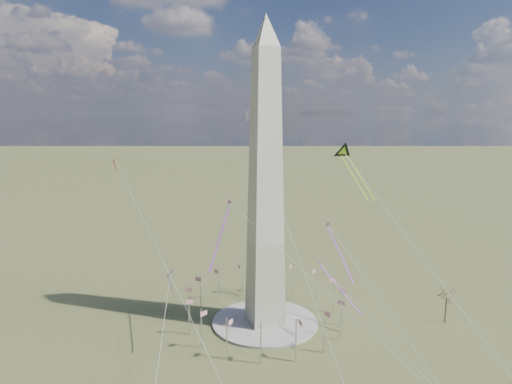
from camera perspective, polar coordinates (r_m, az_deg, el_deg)
name	(u,v)px	position (r m, az deg, el deg)	size (l,w,h in m)	color
ground	(265,323)	(162.16, 1.13, -16.04)	(2000.00, 2000.00, 0.00)	#4E5229
plaza	(265,322)	(161.98, 1.13, -15.92)	(36.00, 36.00, 0.80)	#A29D94
washington_monument	(265,184)	(147.70, 1.19, 0.94)	(15.56, 15.56, 100.00)	#B6B398
flagpole_ring	(265,303)	(159.12, 1.14, -13.69)	(54.40, 54.40, 13.00)	silver
tree_near	(447,296)	(171.25, 22.73, -11.94)	(7.59, 7.59, 13.28)	#4D382F
kite_delta_black	(345,154)	(168.51, 11.01, 4.67)	(8.01, 21.70, 18.20)	black
kite_diamond_purple	(171,276)	(144.24, -10.63, -10.28)	(2.73, 3.52, 10.26)	#3E186E
kite_streamer_left	(336,244)	(151.35, 10.00, -6.47)	(2.85, 20.85, 14.31)	#E72443
kite_streamer_mid	(223,225)	(138.79, -4.10, -4.10)	(13.07, 21.40, 16.40)	#E72443
kite_streamer_right	(334,281)	(159.36, 9.71, -10.89)	(7.72, 19.13, 13.64)	#E72443
kite_small_red	(115,161)	(170.91, -17.25, 3.74)	(1.53, 2.34, 5.05)	red
kite_small_white	(247,113)	(193.90, -1.15, 9.81)	(1.32, 2.05, 4.49)	white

